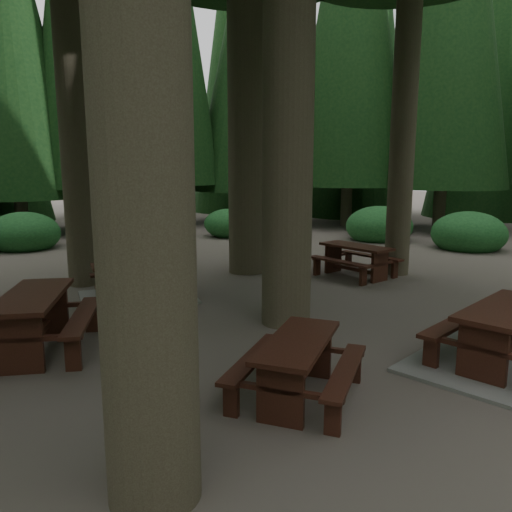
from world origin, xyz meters
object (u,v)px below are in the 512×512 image
picnic_table_e (298,359)px  picnic_table_d (273,249)px  picnic_table_b (34,314)px  picnic_table_a (503,346)px  picnic_table_c (137,286)px  picnic_table_f (356,256)px

picnic_table_e → picnic_table_d: bearing=20.4°
picnic_table_b → picnic_table_a: bearing=-104.4°
picnic_table_a → picnic_table_c: (-3.03, 6.08, -0.05)m
picnic_table_d → picnic_table_e: (-4.04, -6.52, -0.01)m
picnic_table_e → picnic_table_b: bearing=88.3°
picnic_table_e → picnic_table_c: bearing=53.3°
picnic_table_a → picnic_table_f: picnic_table_a is taller
picnic_table_a → picnic_table_c: picnic_table_a is taller
picnic_table_e → picnic_table_a: bearing=-51.9°
picnic_table_a → picnic_table_e: (-2.92, 0.73, 0.18)m
picnic_table_a → picnic_table_b: size_ratio=1.17×
picnic_table_a → picnic_table_d: bearing=67.5°
picnic_table_f → picnic_table_e: bearing=-56.3°
picnic_table_c → picnic_table_f: bearing=0.3°
picnic_table_b → picnic_table_c: 3.12m
picnic_table_b → picnic_table_f: size_ratio=1.26×
picnic_table_e → picnic_table_f: size_ratio=1.08×
picnic_table_c → picnic_table_f: (5.23, -0.85, 0.27)m
picnic_table_b → picnic_table_c: size_ratio=1.00×
picnic_table_d → picnic_table_a: bearing=-61.5°
picnic_table_c → picnic_table_e: size_ratio=1.16×
picnic_table_a → picnic_table_f: size_ratio=1.47×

